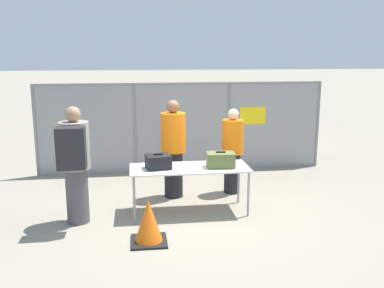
{
  "coord_description": "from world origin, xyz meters",
  "views": [
    {
      "loc": [
        -1.06,
        -6.78,
        2.67
      ],
      "look_at": [
        -0.05,
        0.66,
        1.05
      ],
      "focal_mm": 40.0,
      "sensor_mm": 36.0,
      "label": 1
    }
  ],
  "objects": [
    {
      "name": "inspection_table",
      "position": [
        -0.17,
        0.06,
        0.73
      ],
      "size": [
        1.98,
        0.79,
        0.78
      ],
      "color": "silver",
      "rests_on": "ground_plane"
    },
    {
      "name": "ground_plane",
      "position": [
        0.0,
        0.0,
        0.0
      ],
      "size": [
        120.0,
        120.0,
        0.0
      ],
      "primitive_type": "plane",
      "color": "gray"
    },
    {
      "name": "utility_trailer",
      "position": [
        2.37,
        4.66,
        0.44
      ],
      "size": [
        3.5,
        2.1,
        0.75
      ],
      "color": "white",
      "rests_on": "ground_plane"
    },
    {
      "name": "suitcase_black",
      "position": [
        -0.7,
        0.06,
        0.9
      ],
      "size": [
        0.44,
        0.41,
        0.25
      ],
      "color": "black",
      "rests_on": "inspection_table"
    },
    {
      "name": "suitcase_olive",
      "position": [
        0.34,
        -0.0,
        0.91
      ],
      "size": [
        0.48,
        0.34,
        0.27
      ],
      "color": "#566033",
      "rests_on": "inspection_table"
    },
    {
      "name": "fence_section",
      "position": [
        0.02,
        2.65,
        1.06
      ],
      "size": [
        6.46,
        0.07,
        2.02
      ],
      "color": "gray",
      "rests_on": "ground_plane"
    },
    {
      "name": "security_worker_far",
      "position": [
        0.77,
        0.98,
        0.84
      ],
      "size": [
        0.4,
        0.4,
        1.63
      ],
      "rotation": [
        0.0,
        0.0,
        2.9
      ],
      "color": "black",
      "rests_on": "ground_plane"
    },
    {
      "name": "traffic_cone",
      "position": [
        -0.91,
        -1.06,
        0.3
      ],
      "size": [
        0.51,
        0.51,
        0.64
      ],
      "color": "black",
      "rests_on": "ground_plane"
    },
    {
      "name": "security_worker_near",
      "position": [
        -0.37,
        0.89,
        0.94
      ],
      "size": [
        0.45,
        0.45,
        1.82
      ],
      "rotation": [
        0.0,
        0.0,
        3.12
      ],
      "color": "black",
      "rests_on": "ground_plane"
    },
    {
      "name": "traveler_hooded",
      "position": [
        -2.0,
        -0.21,
        1.02
      ],
      "size": [
        0.46,
        0.71,
        1.86
      ],
      "rotation": [
        0.0,
        0.0,
        0.17
      ],
      "color": "#4C4C51",
      "rests_on": "ground_plane"
    }
  ]
}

